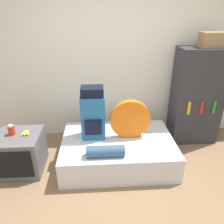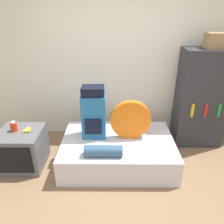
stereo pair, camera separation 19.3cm
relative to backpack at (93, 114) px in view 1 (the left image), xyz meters
The scene contains 11 objects.
ground_plane 1.27m from the backpack, 69.46° to the right, with size 16.00×16.00×0.00m, color #846647.
wall_back 1.02m from the backpack, 65.90° to the left, with size 8.00×0.05×2.60m.
bed 0.68m from the backpack, 18.29° to the right, with size 1.64×1.12×0.39m.
backpack is the anchor object (origin of this frame).
tent_bag 0.54m from the backpack, ahead, with size 0.58×0.09×0.58m.
sleeping_roll 0.61m from the backpack, 72.88° to the right, with size 0.50×0.15×0.15m.
television 1.17m from the backpack, 169.03° to the right, with size 0.61×0.61×0.56m.
canister 1.14m from the backpack, behind, with size 0.09×0.09×0.15m.
banana_bunch 0.96m from the backpack, behind, with size 0.12×0.16×0.03m.
bookshelf 1.78m from the backpack, 14.77° to the left, with size 0.77×0.46×1.61m.
cardboard_box 2.11m from the backpack, 13.84° to the left, with size 0.40×0.23×0.22m.
Camera 1 is at (-0.26, -1.89, 2.14)m, focal length 35.00 mm.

